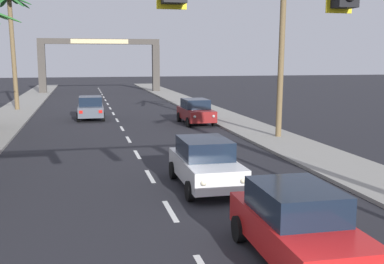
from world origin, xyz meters
name	(u,v)px	position (x,y,z in m)	size (l,w,h in m)	color
sidewalk_right	(262,133)	(7.80, 20.00, 0.07)	(3.20, 110.00, 0.14)	gray
lane_markings	(139,142)	(0.46, 19.01, 0.00)	(4.28, 86.29, 0.01)	silver
sedan_lead_at_stop_bar	(297,225)	(2.04, 3.23, 0.85)	(2.01, 4.48, 1.68)	red
sedan_third_in_queue	(205,163)	(1.65, 9.58, 0.85)	(1.96, 4.45, 1.68)	silver
sedan_oncoming_far	(91,108)	(-1.83, 29.33, 0.85)	(2.01, 4.47, 1.68)	#4C515B
sedan_parked_nearest_kerb	(196,111)	(5.08, 25.26, 0.85)	(1.98, 4.46, 1.68)	maroon
palm_left_farthest	(11,28)	(-7.89, 36.30, 6.88)	(3.64, 3.79, 9.77)	brown
palm_right_second	(283,13)	(8.19, 18.33, 6.81)	(4.55, 4.32, 9.43)	brown
town_gateway_arch	(100,58)	(0.00, 56.59, 4.48)	(15.30, 0.90, 6.89)	#423D38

